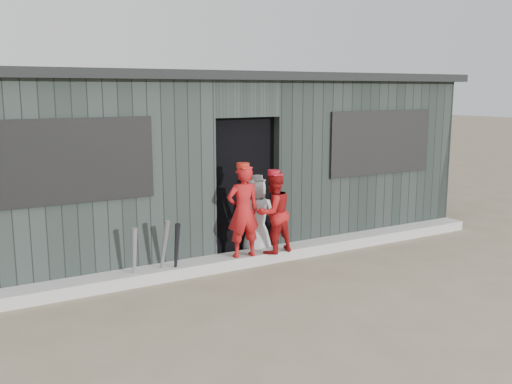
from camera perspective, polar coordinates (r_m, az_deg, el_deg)
ground at (r=6.58m, az=8.06°, el=-11.04°), size 80.00×80.00×0.00m
curb at (r=7.98m, az=-0.07°, el=-6.53°), size 8.00×0.36×0.15m
bat_left at (r=7.13m, az=-12.07°, el=-6.30°), size 0.08×0.20×0.75m
bat_mid at (r=7.24m, az=-9.19°, el=-5.72°), size 0.11×0.31×0.80m
bat_right at (r=7.26m, az=-7.97°, el=-5.87°), size 0.10×0.26×0.75m
player_red_left at (r=7.61m, az=-1.30°, el=-1.92°), size 0.49×0.35×1.25m
player_red_right at (r=7.80m, az=1.76°, el=-2.07°), size 0.60×0.50×1.13m
player_grey_back at (r=8.16m, az=0.07°, el=-2.51°), size 0.65×0.54×1.15m
dugout at (r=9.20m, az=-5.36°, el=3.39°), size 8.30×3.30×2.62m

